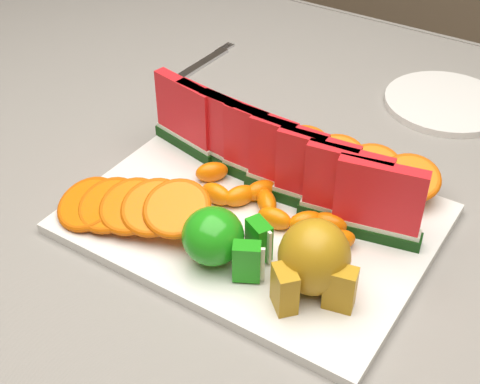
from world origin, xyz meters
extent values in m
cube|color=#4D3619|center=(0.00, 0.00, 0.73)|extent=(1.40, 0.90, 0.03)
cube|color=#4D3619|center=(-0.64, 0.39, 0.36)|extent=(0.06, 0.06, 0.72)
cube|color=slate|center=(0.00, 0.00, 0.75)|extent=(1.52, 1.02, 0.01)
cube|color=slate|center=(0.00, 0.51, 0.66)|extent=(1.52, 0.01, 0.20)
cube|color=silver|center=(0.07, -0.10, 0.76)|extent=(0.40, 0.30, 0.01)
ellipsoid|color=#2D831E|center=(0.07, -0.18, 0.80)|extent=(0.07, 0.07, 0.06)
cube|color=#2D831E|center=(0.11, -0.19, 0.80)|extent=(0.03, 0.03, 0.04)
cube|color=beige|center=(0.12, -0.19, 0.80)|extent=(0.03, 0.02, 0.04)
cube|color=#2D831E|center=(0.11, -0.15, 0.80)|extent=(0.03, 0.03, 0.04)
cube|color=beige|center=(0.11, -0.15, 0.80)|extent=(0.03, 0.02, 0.04)
ellipsoid|color=#957014|center=(0.17, -0.16, 0.81)|extent=(0.10, 0.10, 0.08)
cube|color=#957014|center=(0.16, -0.20, 0.79)|extent=(0.04, 0.04, 0.05)
cube|color=#957014|center=(0.21, -0.17, 0.79)|extent=(0.03, 0.03, 0.05)
cylinder|color=silver|center=(0.16, 0.28, 0.76)|extent=(0.21, 0.21, 0.01)
cube|color=silver|center=(-0.22, 0.17, 0.76)|extent=(0.02, 0.17, 0.00)
cube|color=silver|center=(-0.22, 0.26, 0.76)|extent=(0.00, 0.04, 0.00)
cube|color=silver|center=(-0.22, 0.26, 0.76)|extent=(0.00, 0.04, 0.00)
cube|color=silver|center=(-0.21, 0.26, 0.76)|extent=(0.00, 0.04, 0.00)
cube|color=#0D3917|center=(-0.08, -0.03, 0.78)|extent=(0.11, 0.04, 0.01)
cube|color=silver|center=(-0.08, -0.03, 0.79)|extent=(0.10, 0.04, 0.01)
cube|color=red|center=(-0.08, -0.03, 0.83)|extent=(0.10, 0.04, 0.08)
cube|color=#0D3917|center=(-0.04, -0.03, 0.78)|extent=(0.11, 0.04, 0.01)
cube|color=silver|center=(-0.04, -0.03, 0.79)|extent=(0.10, 0.03, 0.01)
cube|color=red|center=(-0.04, -0.03, 0.83)|extent=(0.10, 0.03, 0.08)
cube|color=#0D3917|center=(0.00, -0.04, 0.78)|extent=(0.11, 0.03, 0.01)
cube|color=silver|center=(0.00, -0.04, 0.79)|extent=(0.10, 0.03, 0.01)
cube|color=red|center=(0.00, -0.04, 0.83)|extent=(0.10, 0.02, 0.08)
cube|color=#0D3917|center=(0.04, -0.04, 0.78)|extent=(0.11, 0.02, 0.01)
cube|color=silver|center=(0.04, -0.04, 0.79)|extent=(0.10, 0.02, 0.01)
cube|color=red|center=(0.04, -0.04, 0.83)|extent=(0.10, 0.02, 0.08)
cube|color=#0D3917|center=(0.08, -0.04, 0.78)|extent=(0.11, 0.02, 0.01)
cube|color=silver|center=(0.08, -0.04, 0.79)|extent=(0.10, 0.02, 0.01)
cube|color=red|center=(0.08, -0.04, 0.83)|extent=(0.10, 0.02, 0.08)
cube|color=#0D3917|center=(0.12, -0.05, 0.78)|extent=(0.11, 0.03, 0.01)
cube|color=silver|center=(0.12, -0.05, 0.79)|extent=(0.10, 0.03, 0.01)
cube|color=red|center=(0.12, -0.05, 0.83)|extent=(0.10, 0.02, 0.08)
cube|color=#0D3917|center=(0.16, -0.05, 0.78)|extent=(0.11, 0.04, 0.01)
cube|color=silver|center=(0.16, -0.05, 0.79)|extent=(0.10, 0.03, 0.01)
cube|color=red|center=(0.16, -0.05, 0.83)|extent=(0.10, 0.03, 0.08)
cube|color=#0D3917|center=(0.20, -0.06, 0.78)|extent=(0.11, 0.04, 0.01)
cube|color=silver|center=(0.20, -0.06, 0.79)|extent=(0.10, 0.04, 0.01)
cube|color=red|center=(0.20, -0.06, 0.83)|extent=(0.10, 0.04, 0.08)
cylinder|color=#D05B0E|center=(-0.09, -0.20, 0.79)|extent=(0.08, 0.08, 0.03)
torus|color=#BE2B00|center=(-0.09, -0.20, 0.79)|extent=(0.09, 0.09, 0.03)
cylinder|color=#D05B0E|center=(-0.07, -0.19, 0.79)|extent=(0.07, 0.07, 0.03)
torus|color=#BE2B00|center=(-0.07, -0.19, 0.79)|extent=(0.08, 0.08, 0.03)
cylinder|color=#D05B0E|center=(-0.04, -0.18, 0.80)|extent=(0.07, 0.07, 0.03)
torus|color=#BE2B00|center=(-0.04, -0.18, 0.80)|extent=(0.08, 0.08, 0.03)
cylinder|color=#D05B0E|center=(-0.02, -0.18, 0.80)|extent=(0.08, 0.08, 0.03)
torus|color=#BE2B00|center=(-0.02, -0.18, 0.80)|extent=(0.09, 0.09, 0.03)
cylinder|color=#D05B0E|center=(0.01, -0.17, 0.80)|extent=(0.08, 0.08, 0.03)
torus|color=#BE2B00|center=(0.01, -0.17, 0.80)|extent=(0.09, 0.09, 0.03)
cylinder|color=#D05B0E|center=(-0.04, 0.03, 0.78)|extent=(0.06, 0.06, 0.02)
torus|color=#BE2B00|center=(-0.04, 0.03, 0.78)|extent=(0.07, 0.07, 0.03)
cylinder|color=#D05B0E|center=(0.01, 0.03, 0.79)|extent=(0.07, 0.07, 0.02)
torus|color=#BE2B00|center=(0.01, 0.03, 0.79)|extent=(0.08, 0.08, 0.03)
cylinder|color=#D05B0E|center=(0.06, 0.03, 0.79)|extent=(0.07, 0.07, 0.02)
torus|color=#BE2B00|center=(0.06, 0.03, 0.79)|extent=(0.08, 0.08, 0.03)
cylinder|color=#D05B0E|center=(0.11, 0.03, 0.79)|extent=(0.08, 0.08, 0.02)
torus|color=#BE2B00|center=(0.11, 0.03, 0.79)|extent=(0.09, 0.09, 0.03)
cylinder|color=#D05B0E|center=(0.15, 0.03, 0.80)|extent=(0.08, 0.08, 0.02)
torus|color=#BE2B00|center=(0.15, 0.03, 0.80)|extent=(0.09, 0.09, 0.03)
cylinder|color=#D05B0E|center=(0.20, 0.03, 0.80)|extent=(0.08, 0.08, 0.02)
torus|color=#BE2B00|center=(0.20, 0.03, 0.80)|extent=(0.10, 0.10, 0.03)
ellipsoid|color=orange|center=(-0.01, -0.07, 0.78)|extent=(0.04, 0.04, 0.03)
ellipsoid|color=orange|center=(0.02, -0.10, 0.78)|extent=(0.04, 0.02, 0.03)
ellipsoid|color=orange|center=(0.04, -0.09, 0.78)|extent=(0.04, 0.05, 0.03)
ellipsoid|color=orange|center=(0.06, -0.07, 0.78)|extent=(0.04, 0.05, 0.03)
ellipsoid|color=orange|center=(0.07, -0.08, 0.78)|extent=(0.04, 0.04, 0.03)
ellipsoid|color=orange|center=(0.10, -0.10, 0.78)|extent=(0.04, 0.03, 0.03)
ellipsoid|color=orange|center=(0.13, -0.09, 0.78)|extent=(0.04, 0.04, 0.03)
ellipsoid|color=orange|center=(0.15, -0.08, 0.78)|extent=(0.04, 0.03, 0.03)
ellipsoid|color=orange|center=(0.17, -0.10, 0.78)|extent=(0.04, 0.04, 0.03)
camera|label=1|loc=(0.37, -0.60, 1.27)|focal=50.00mm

